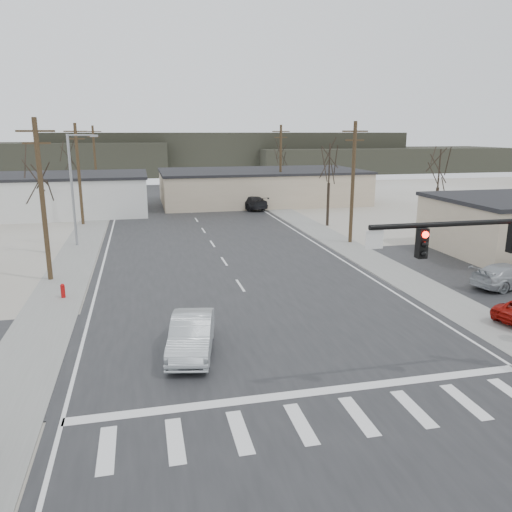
{
  "coord_description": "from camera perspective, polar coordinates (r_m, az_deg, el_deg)",
  "views": [
    {
      "loc": [
        -5.6,
        -20.54,
        9.15
      ],
      "look_at": [
        0.3,
        5.05,
        2.6
      ],
      "focal_mm": 35.0,
      "sensor_mm": 36.0,
      "label": 1
    }
  ],
  "objects": [
    {
      "name": "tree_right_far",
      "position": [
        75.5,
        2.92,
        11.27
      ],
      "size": [
        3.52,
        3.52,
        7.84
      ],
      "color": "black",
      "rests_on": "ground"
    },
    {
      "name": "upole_left_d",
      "position": [
        72.89,
        -17.91,
        10.25
      ],
      "size": [
        2.2,
        0.3,
        10.0
      ],
      "color": "#41311E",
      "rests_on": "ground"
    },
    {
      "name": "tree_lot",
      "position": [
        50.84,
        20.2,
        9.13
      ],
      "size": [
        3.52,
        3.52,
        7.84
      ],
      "color": "black",
      "rests_on": "ground"
    },
    {
      "name": "car_far_a",
      "position": [
        60.66,
        -0.82,
        6.18
      ],
      "size": [
        4.19,
        6.35,
        1.71
      ],
      "primitive_type": "imported",
      "rotation": [
        0.0,
        0.0,
        3.48
      ],
      "color": "black",
      "rests_on": "main_road"
    },
    {
      "name": "fire_hydrant",
      "position": [
        30.19,
        -21.2,
        -3.72
      ],
      "size": [
        0.24,
        0.24,
        0.87
      ],
      "color": "#A50C0C",
      "rests_on": "ground"
    },
    {
      "name": "tree_left_far",
      "position": [
        67.13,
        -20.54,
        10.69
      ],
      "size": [
        3.96,
        3.96,
        8.82
      ],
      "color": "black",
      "rests_on": "ground"
    },
    {
      "name": "tree_left_near",
      "position": [
        41.4,
        -23.43,
        7.43
      ],
      "size": [
        3.3,
        3.3,
        7.35
      ],
      "color": "black",
      "rests_on": "ground"
    },
    {
      "name": "upole_left_c",
      "position": [
        53.02,
        -19.59,
        8.96
      ],
      "size": [
        2.2,
        0.3,
        10.0
      ],
      "color": "#41311E",
      "rests_on": "ground"
    },
    {
      "name": "sedan_crossing",
      "position": [
        21.44,
        -7.37,
        -8.91
      ],
      "size": [
        2.59,
        5.08,
        1.6
      ],
      "primitive_type": "imported",
      "rotation": [
        0.0,
        0.0,
        -0.19
      ],
      "color": "#9FA6A9",
      "rests_on": "main_road"
    },
    {
      "name": "car_far_b",
      "position": [
        72.31,
        -8.76,
        7.11
      ],
      "size": [
        1.87,
        3.82,
        1.25
      ],
      "primitive_type": "imported",
      "rotation": [
        0.0,
        0.0,
        0.11
      ],
      "color": "black",
      "rests_on": "main_road"
    },
    {
      "name": "ground",
      "position": [
        23.18,
        2.11,
        -9.26
      ],
      "size": [
        140.0,
        140.0,
        0.0
      ],
      "primitive_type": "plane",
      "color": "silver",
      "rests_on": "ground"
    },
    {
      "name": "streetlight_main",
      "position": [
        43.05,
        -20.06,
        7.75
      ],
      "size": [
        2.4,
        0.25,
        9.0
      ],
      "color": "gray",
      "rests_on": "ground"
    },
    {
      "name": "building_right_far",
      "position": [
        66.77,
        0.6,
        7.99
      ],
      "size": [
        26.3,
        14.3,
        4.3
      ],
      "color": "#C0AD93",
      "rests_on": "ground"
    },
    {
      "name": "building_left_far",
      "position": [
        61.81,
        -22.74,
        6.52
      ],
      "size": [
        22.3,
        12.3,
        4.5
      ],
      "color": "silver",
      "rests_on": "ground"
    },
    {
      "name": "upole_right_a",
      "position": [
        42.35,
        11.01,
        8.43
      ],
      "size": [
        2.2,
        0.3,
        10.0
      ],
      "color": "#41311E",
      "rests_on": "ground"
    },
    {
      "name": "main_road",
      "position": [
        37.12,
        -3.91,
        -0.27
      ],
      "size": [
        18.0,
        110.0,
        0.05
      ],
      "primitive_type": "cube",
      "color": "black",
      "rests_on": "ground"
    },
    {
      "name": "hill_right",
      "position": [
        123.9,
        13.94,
        10.64
      ],
      "size": [
        60.0,
        18.0,
        5.5
      ],
      "primitive_type": "cube",
      "color": "#333026",
      "rests_on": "ground"
    },
    {
      "name": "sidewalk_left",
      "position": [
        41.85,
        -19.52,
        0.6
      ],
      "size": [
        3.0,
        90.0,
        0.06
      ],
      "primitive_type": "cube",
      "color": "gray",
      "rests_on": "ground"
    },
    {
      "name": "sidewalk_right",
      "position": [
        44.6,
        8.61,
        2.04
      ],
      "size": [
        3.0,
        90.0,
        0.06
      ],
      "primitive_type": "cube",
      "color": "gray",
      "rests_on": "ground"
    },
    {
      "name": "upole_right_b",
      "position": [
        63.03,
        2.82,
        10.41
      ],
      "size": [
        2.2,
        0.3,
        10.0
      ],
      "color": "#41311E",
      "rests_on": "ground"
    },
    {
      "name": "car_parked_silver",
      "position": [
        33.65,
        26.94,
        -2.02
      ],
      "size": [
        5.2,
        2.85,
        1.43
      ],
      "primitive_type": "imported",
      "rotation": [
        0.0,
        0.0,
        1.75
      ],
      "color": "#969A9F",
      "rests_on": "parking_lot"
    },
    {
      "name": "tree_right_mid",
      "position": [
        50.04,
        8.38,
        10.17
      ],
      "size": [
        3.74,
        3.74,
        8.33
      ],
      "color": "black",
      "rests_on": "ground"
    },
    {
      "name": "hill_center",
      "position": [
        118.44,
        -3.03,
        11.73
      ],
      "size": [
        80.0,
        18.0,
        9.0
      ],
      "primitive_type": "cube",
      "color": "#333026",
      "rests_on": "ground"
    },
    {
      "name": "cross_road",
      "position": [
        23.17,
        2.11,
        -9.22
      ],
      "size": [
        90.0,
        10.0,
        0.04
      ],
      "primitive_type": "cube",
      "color": "black",
      "rests_on": "ground"
    },
    {
      "name": "upole_left_b",
      "position": [
        33.3,
        -23.23,
        6.1
      ],
      "size": [
        2.2,
        0.3,
        10.0
      ],
      "color": "#41311E",
      "rests_on": "ground"
    }
  ]
}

